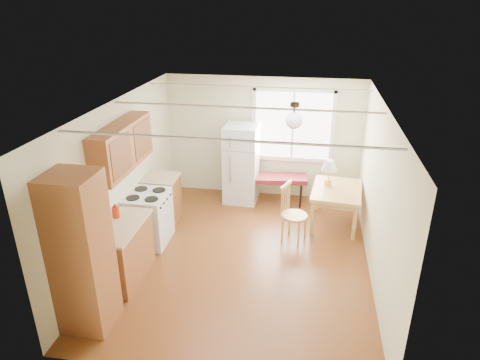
% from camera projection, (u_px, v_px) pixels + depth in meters
% --- Properties ---
extents(room_shell, '(4.60, 5.60, 2.62)m').
position_uv_depth(room_shell, '(243.00, 187.00, 6.53)').
color(room_shell, '#4F2610').
rests_on(room_shell, ground).
extents(kitchen_run, '(0.65, 3.40, 2.20)m').
position_uv_depth(kitchen_run, '(123.00, 221.00, 6.39)').
color(kitchen_run, brown).
rests_on(kitchen_run, ground).
extents(window_unit, '(1.64, 0.05, 1.51)m').
position_uv_depth(window_unit, '(293.00, 125.00, 8.56)').
color(window_unit, white).
rests_on(window_unit, room_shell).
extents(pendant_light, '(0.26, 0.26, 0.40)m').
position_uv_depth(pendant_light, '(294.00, 119.00, 6.40)').
color(pendant_light, black).
rests_on(pendant_light, room_shell).
extents(refrigerator, '(0.69, 0.70, 1.61)m').
position_uv_depth(refrigerator, '(241.00, 164.00, 8.67)').
color(refrigerator, silver).
rests_on(refrigerator, ground).
extents(bench, '(1.30, 0.61, 0.58)m').
position_uv_depth(bench, '(276.00, 179.00, 8.69)').
color(bench, maroon).
rests_on(bench, ground).
extents(dining_table, '(0.97, 1.23, 0.72)m').
position_uv_depth(dining_table, '(337.00, 194.00, 7.80)').
color(dining_table, '#B88947').
rests_on(dining_table, ground).
extents(chair, '(0.49, 0.49, 1.02)m').
position_uv_depth(chair, '(290.00, 208.00, 7.34)').
color(chair, '#B88947').
rests_on(chair, ground).
extents(table_lamp, '(0.28, 0.28, 0.49)m').
position_uv_depth(table_lamp, '(329.00, 167.00, 7.77)').
color(table_lamp, gold).
rests_on(table_lamp, dining_table).
extents(coffee_maker, '(0.16, 0.21, 0.32)m').
position_uv_depth(coffee_maker, '(103.00, 231.00, 5.78)').
color(coffee_maker, black).
rests_on(coffee_maker, kitchen_run).
extents(kettle, '(0.12, 0.12, 0.22)m').
position_uv_depth(kettle, '(116.00, 212.00, 6.34)').
color(kettle, '#B9280D').
rests_on(kettle, kitchen_run).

